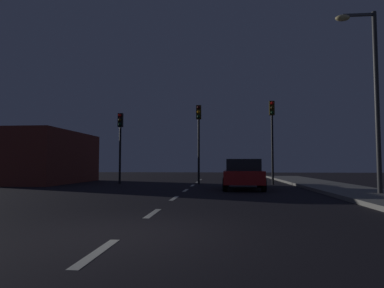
{
  "coord_description": "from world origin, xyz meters",
  "views": [
    {
      "loc": [
        1.78,
        -5.86,
        1.25
      ],
      "look_at": [
        -0.18,
        15.64,
        2.58
      ],
      "focal_mm": 31.09,
      "sensor_mm": 36.0,
      "label": 1
    }
  ],
  "objects_px": {
    "traffic_signal_center": "(199,129)",
    "car_stopped_ahead": "(243,174)",
    "street_lamp_right": "(370,85)",
    "traffic_signal_left": "(120,134)",
    "traffic_signal_right": "(272,126)"
  },
  "relations": [
    {
      "from": "traffic_signal_center",
      "to": "car_stopped_ahead",
      "type": "xyz_separation_m",
      "value": [
        2.55,
        -4.17,
        -2.77
      ]
    },
    {
      "from": "traffic_signal_center",
      "to": "car_stopped_ahead",
      "type": "height_order",
      "value": "traffic_signal_center"
    },
    {
      "from": "traffic_signal_center",
      "to": "street_lamp_right",
      "type": "bearing_deg",
      "value": -46.74
    },
    {
      "from": "traffic_signal_left",
      "to": "street_lamp_right",
      "type": "relative_size",
      "value": 0.63
    },
    {
      "from": "traffic_signal_center",
      "to": "car_stopped_ahead",
      "type": "distance_m",
      "value": 5.62
    },
    {
      "from": "traffic_signal_right",
      "to": "traffic_signal_left",
      "type": "bearing_deg",
      "value": -179.99
    },
    {
      "from": "traffic_signal_center",
      "to": "traffic_signal_right",
      "type": "relative_size",
      "value": 0.96
    },
    {
      "from": "traffic_signal_right",
      "to": "street_lamp_right",
      "type": "distance_m",
      "value": 8.23
    },
    {
      "from": "traffic_signal_center",
      "to": "car_stopped_ahead",
      "type": "relative_size",
      "value": 1.22
    },
    {
      "from": "traffic_signal_left",
      "to": "traffic_signal_right",
      "type": "distance_m",
      "value": 9.81
    },
    {
      "from": "car_stopped_ahead",
      "to": "street_lamp_right",
      "type": "distance_m",
      "value": 6.94
    },
    {
      "from": "traffic_signal_left",
      "to": "traffic_signal_center",
      "type": "bearing_deg",
      "value": 0.01
    },
    {
      "from": "traffic_signal_center",
      "to": "street_lamp_right",
      "type": "height_order",
      "value": "street_lamp_right"
    },
    {
      "from": "traffic_signal_left",
      "to": "traffic_signal_center",
      "type": "xyz_separation_m",
      "value": [
        5.16,
        0.0,
        0.29
      ]
    },
    {
      "from": "traffic_signal_left",
      "to": "street_lamp_right",
      "type": "distance_m",
      "value": 14.72
    }
  ]
}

